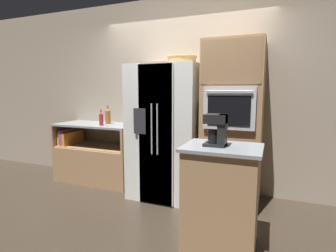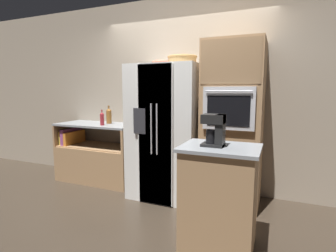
{
  "view_description": "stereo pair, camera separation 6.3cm",
  "coord_description": "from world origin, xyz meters",
  "views": [
    {
      "loc": [
        1.24,
        -3.25,
        1.46
      ],
      "look_at": [
        -0.04,
        -0.04,
        0.99
      ],
      "focal_mm": 28.0,
      "sensor_mm": 36.0,
      "label": 1
    },
    {
      "loc": [
        1.3,
        -3.23,
        1.46
      ],
      "look_at": [
        -0.04,
        -0.04,
        0.99
      ],
      "focal_mm": 28.0,
      "sensor_mm": 36.0,
      "label": 2
    }
  ],
  "objects": [
    {
      "name": "bottle_tall",
      "position": [
        -1.18,
        0.22,
        1.06
      ],
      "size": [
        0.08,
        0.08,
        0.29
      ],
      "color": "brown",
      "rests_on": "counter_left"
    },
    {
      "name": "bottle_short",
      "position": [
        -1.15,
        0.01,
        1.03
      ],
      "size": [
        0.06,
        0.06,
        0.24
      ],
      "color": "maroon",
      "rests_on": "counter_left"
    },
    {
      "name": "fruit_bowl",
      "position": [
        -0.18,
        0.04,
        1.83
      ],
      "size": [
        0.25,
        0.25,
        0.07
      ],
      "color": "#DB664C",
      "rests_on": "refrigerator"
    },
    {
      "name": "wall_back",
      "position": [
        0.0,
        0.48,
        1.4
      ],
      "size": [
        12.0,
        0.06,
        2.8
      ],
      "color": "tan",
      "rests_on": "ground_plane"
    },
    {
      "name": "counter_left",
      "position": [
        -1.35,
        0.14,
        0.34
      ],
      "size": [
        1.31,
        0.62,
        0.93
      ],
      "color": "#A87F56",
      "rests_on": "ground_plane"
    },
    {
      "name": "ground_plane",
      "position": [
        0.0,
        0.0,
        0.0
      ],
      "size": [
        20.0,
        20.0,
        0.0
      ],
      "primitive_type": "plane",
      "color": "#382D23"
    },
    {
      "name": "coffee_maker",
      "position": [
        0.79,
        -0.94,
        1.12
      ],
      "size": [
        0.2,
        0.17,
        0.29
      ],
      "color": "black",
      "rests_on": "island_counter"
    },
    {
      "name": "island_counter",
      "position": [
        0.84,
        -0.92,
        0.48
      ],
      "size": [
        0.7,
        0.56,
        0.96
      ],
      "color": "#A87F56",
      "rests_on": "ground_plane"
    },
    {
      "name": "refrigerator",
      "position": [
        -0.09,
        0.04,
        0.9
      ],
      "size": [
        0.93,
        0.84,
        1.79
      ],
      "color": "white",
      "rests_on": "ground_plane"
    },
    {
      "name": "wicker_basket",
      "position": [
        0.11,
        0.07,
        1.85
      ],
      "size": [
        0.39,
        0.39,
        0.11
      ],
      "color": "tan",
      "rests_on": "refrigerator"
    },
    {
      "name": "wall_oven",
      "position": [
        0.78,
        0.11,
        1.03
      ],
      "size": [
        0.71,
        0.74,
        2.05
      ],
      "color": "#A87F56",
      "rests_on": "ground_plane"
    }
  ]
}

